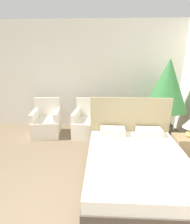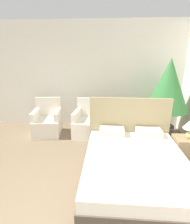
% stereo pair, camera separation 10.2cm
% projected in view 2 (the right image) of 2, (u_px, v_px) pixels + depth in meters
% --- Properties ---
extents(wall_back, '(10.00, 0.06, 2.90)m').
position_uv_depth(wall_back, '(83.00, 76.00, 4.89)').
color(wall_back, silver).
rests_on(wall_back, ground_plane).
extents(bed, '(1.67, 2.02, 1.19)m').
position_uv_depth(bed, '(134.00, 164.00, 2.94)').
color(bed, '#4C4238').
rests_on(bed, ground_plane).
extents(armchair_near_window_left, '(0.76, 0.78, 0.94)m').
position_uv_depth(armchair_near_window_left, '(47.00, 124.00, 4.61)').
color(armchair_near_window_left, silver).
rests_on(armchair_near_window_left, ground_plane).
extents(armchair_near_window_right, '(0.74, 0.76, 0.94)m').
position_uv_depth(armchair_near_window_right, '(88.00, 125.00, 4.53)').
color(armchair_near_window_right, silver).
rests_on(armchair_near_window_right, ground_plane).
extents(potted_palm, '(1.01, 1.01, 1.96)m').
position_uv_depth(potted_palm, '(168.00, 88.00, 4.12)').
color(potted_palm, '#4C4C4C').
rests_on(potted_palm, ground_plane).
extents(nightstand, '(0.56, 0.40, 0.45)m').
position_uv_depth(nightstand, '(188.00, 148.00, 3.51)').
color(nightstand, '#937A56').
rests_on(nightstand, ground_plane).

